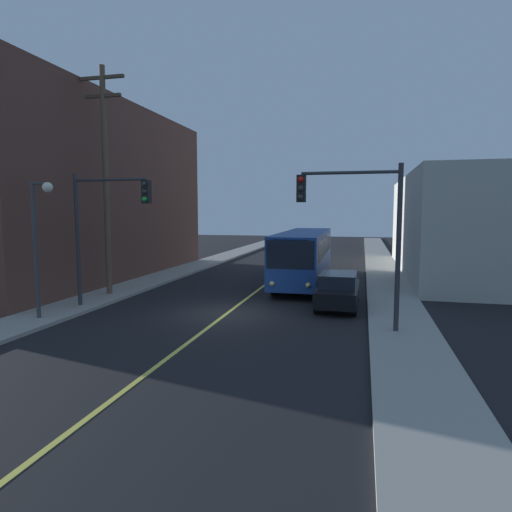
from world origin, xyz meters
The scene contains 12 objects.
ground_plane centered at (0.00, 0.00, 0.00)m, with size 120.00×120.00×0.00m, color black.
sidewalk_left centered at (-7.25, 10.00, 0.07)m, with size 2.50×90.00×0.15m, color gray.
sidewalk_right centered at (7.25, 10.00, 0.07)m, with size 2.50×90.00×0.15m, color gray.
lane_stripe_center centered at (0.00, 15.00, 0.01)m, with size 0.16×60.00×0.01m, color #D8CC4C.
building_left_brick centered at (-13.49, 7.71, 5.64)m, with size 10.00×21.73×11.29m.
building_right_warehouse centered at (14.49, 15.33, 3.46)m, with size 12.00×20.73×6.92m.
city_bus centered at (2.20, 8.97, 1.82)m, with size 2.74×12.19×3.20m.
parked_car_black centered at (4.65, 2.37, 0.84)m, with size 1.88×4.43×1.62m.
utility_pole_near centered at (-7.23, 2.35, 6.48)m, with size 2.40×0.28×11.61m.
traffic_signal_left_corner centered at (-5.41, -0.53, 4.30)m, with size 3.75×0.48×6.00m.
traffic_signal_right_corner centered at (5.41, -1.69, 4.30)m, with size 3.75×0.48×6.00m.
street_lamp_left centered at (-6.83, -3.08, 3.74)m, with size 0.98×0.40×5.50m.
Camera 1 is at (5.69, -17.99, 4.47)m, focal length 30.76 mm.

